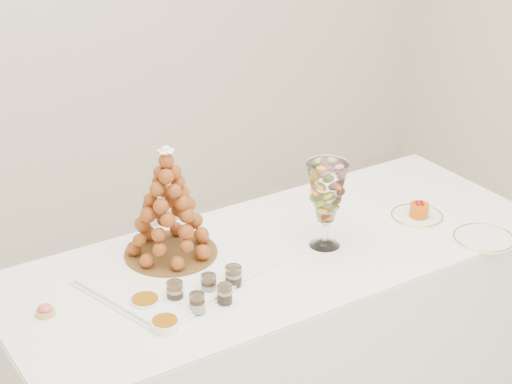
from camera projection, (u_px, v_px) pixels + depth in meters
buffet_table at (278, 340)px, 3.18m from camera, size 2.02×0.84×0.76m
lace_tray at (181, 271)px, 2.87m from camera, size 0.67×0.57×0.02m
macaron_vase at (327, 193)px, 2.96m from camera, size 0.14×0.14×0.32m
cake_plate at (417, 216)px, 3.24m from camera, size 0.20×0.20×0.01m
spare_plate at (484, 239)px, 3.09m from camera, size 0.23×0.23×0.01m
pink_tart at (45, 310)px, 2.65m from camera, size 0.06×0.06×0.04m
verrine_a at (175, 292)px, 2.70m from camera, size 0.06×0.06×0.07m
verrine_b at (209, 284)px, 2.75m from camera, size 0.05×0.05×0.07m
verrine_c at (233, 277)px, 2.79m from camera, size 0.06×0.06×0.07m
verrine_d at (197, 303)px, 2.65m from camera, size 0.06×0.06×0.07m
verrine_e at (225, 294)px, 2.70m from camera, size 0.06×0.06×0.06m
ramekin_back at (145, 303)px, 2.69m from camera, size 0.09×0.09×0.03m
ramekin_front at (165, 324)px, 2.58m from camera, size 0.09×0.09×0.03m
croquembouche at (168, 203)px, 2.87m from camera, size 0.33×0.33×0.40m
mousse_cake at (419, 210)px, 3.22m from camera, size 0.07×0.07×0.06m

